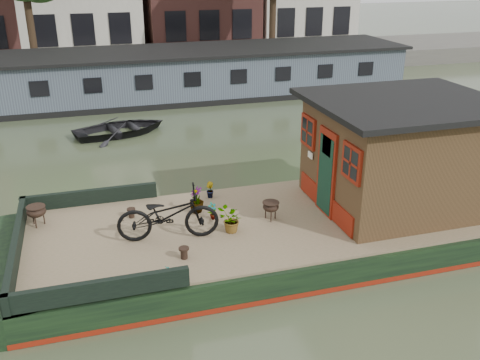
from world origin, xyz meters
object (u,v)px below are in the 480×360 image
object	(u,v)px
dinghy	(120,125)
potted_plant_a	(212,211)
brazier_rear	(37,216)
bicycle	(168,215)
brazier_front	(271,211)
cabin	(400,152)

from	to	relation	value
dinghy	potted_plant_a	bearing A→B (deg)	173.36
potted_plant_a	brazier_rear	size ratio (longest dim) A/B	0.88
bicycle	brazier_rear	bearing A→B (deg)	69.58
brazier_front	cabin	bearing A→B (deg)	-0.18
bicycle	brazier_rear	xyz separation A→B (m)	(-2.54, 1.34, -0.30)
cabin	brazier_rear	world-z (taller)	cabin
brazier_front	dinghy	distance (m)	9.46
cabin	brazier_rear	distance (m)	7.93
brazier_front	brazier_rear	bearing A→B (deg)	166.58
cabin	bicycle	size ratio (longest dim) A/B	2.00
brazier_front	potted_plant_a	bearing A→B (deg)	162.93
brazier_front	dinghy	size ratio (longest dim) A/B	0.13
bicycle	cabin	bearing A→B (deg)	-80.44
cabin	brazier_front	xyz separation A→B (m)	(-3.01, 0.01, -1.02)
brazier_front	brazier_rear	world-z (taller)	brazier_rear
potted_plant_a	dinghy	size ratio (longest dim) A/B	0.12
brazier_rear	potted_plant_a	bearing A→B (deg)	-12.17
bicycle	dinghy	bearing A→B (deg)	8.62
cabin	brazier_front	world-z (taller)	cabin
bicycle	brazier_front	size ratio (longest dim) A/B	4.86
cabin	dinghy	size ratio (longest dim) A/B	1.22
dinghy	bicycle	bearing A→B (deg)	166.55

